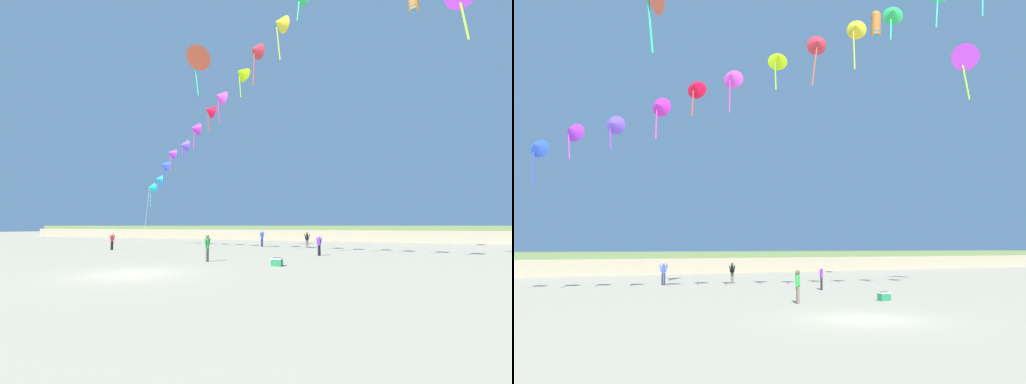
% 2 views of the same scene
% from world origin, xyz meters
% --- Properties ---
extents(ground_plane, '(240.00, 240.00, 0.00)m').
position_xyz_m(ground_plane, '(0.00, 0.00, 0.00)').
color(ground_plane, tan).
extents(dune_ridge, '(120.00, 11.59, 2.18)m').
position_xyz_m(dune_ridge, '(0.00, 42.93, 1.08)').
color(dune_ridge, tan).
rests_on(dune_ridge, ground).
extents(person_near_right, '(0.54, 0.21, 1.53)m').
position_xyz_m(person_near_right, '(2.71, 20.63, 0.89)').
color(person_near_right, '#726656').
rests_on(person_near_right, ground).
extents(person_mid_center, '(0.58, 0.26, 1.67)m').
position_xyz_m(person_mid_center, '(-2.29, 21.23, 0.96)').
color(person_mid_center, '#282D4C').
rests_on(person_mid_center, ground).
extents(person_far_left, '(0.40, 0.44, 1.50)m').
position_xyz_m(person_far_left, '(5.67, 12.73, 0.87)').
color(person_far_left, black).
rests_on(person_far_left, ground).
extents(person_far_right, '(0.22, 0.57, 1.61)m').
position_xyz_m(person_far_right, '(0.32, 5.96, 0.93)').
color(person_far_right, '#726656').
rests_on(person_far_right, ground).
extents(kite_banner_string, '(26.75, 16.32, 17.81)m').
position_xyz_m(kite_banner_string, '(-2.19, 10.98, 11.92)').
color(kite_banner_string, '#17C6B8').
extents(large_kite_mid_trail, '(2.27, 2.18, 3.94)m').
position_xyz_m(large_kite_mid_trail, '(14.99, 9.27, 15.49)').
color(large_kite_mid_trail, '#C337E7').
extents(large_kite_high_solo, '(0.99, 1.12, 2.27)m').
position_xyz_m(large_kite_high_solo, '(12.81, 16.05, 20.03)').
color(large_kite_high_solo, '#C9762C').
extents(beach_cooler, '(0.58, 0.41, 0.46)m').
position_xyz_m(beach_cooler, '(5.00, 5.46, 0.21)').
color(beach_cooler, '#23844C').
rests_on(beach_cooler, ground).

